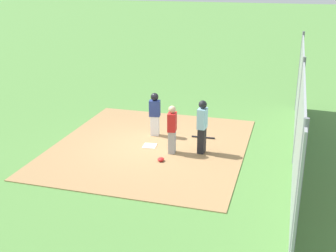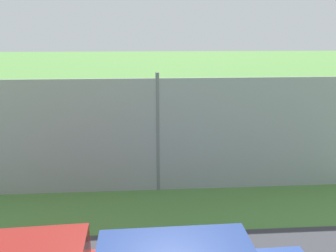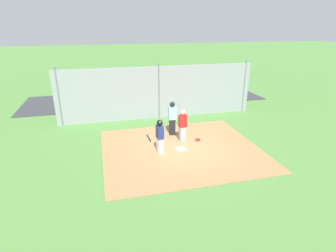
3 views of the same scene
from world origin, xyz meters
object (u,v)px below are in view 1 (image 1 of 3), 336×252
object	(u,v)px
baseball_bat	(203,137)
runner	(155,112)
umpire	(202,126)
baseball	(156,134)
catcher_mask	(161,159)
catcher	(172,129)
home_plate	(150,146)

from	to	relation	value
baseball_bat	runner	bearing A→B (deg)	4.90
umpire	baseball	distance (m)	2.38
runner	baseball_bat	size ratio (longest dim) A/B	1.90
catcher_mask	runner	bearing A→B (deg)	22.32
catcher	baseball	size ratio (longest dim) A/B	21.79
umpire	baseball_bat	xyz separation A→B (m)	(1.30, 0.21, -0.91)
umpire	baseball_bat	distance (m)	1.60
catcher	catcher_mask	distance (m)	1.10
catcher_mask	baseball	bearing A→B (deg)	21.67
home_plate	runner	size ratio (longest dim) A/B	0.28
home_plate	baseball	distance (m)	1.03
baseball_bat	catcher_mask	xyz separation A→B (m)	(-2.33, 0.88, 0.03)
catcher	runner	bearing A→B (deg)	-59.65
catcher	catcher_mask	xyz separation A→B (m)	(-0.76, 0.15, -0.78)
home_plate	umpire	bearing A→B (deg)	-91.64
home_plate	catcher	world-z (taller)	catcher
runner	baseball_bat	world-z (taller)	runner
baseball_bat	baseball	xyz separation A→B (m)	(-0.22, 1.71, 0.01)
catcher	umpire	distance (m)	0.98
catcher_mask	baseball_bat	bearing A→B (deg)	-20.61
home_plate	runner	world-z (taller)	runner
home_plate	catcher	distance (m)	1.25
home_plate	catcher_mask	size ratio (longest dim) A/B	1.83
baseball_bat	baseball	size ratio (longest dim) A/B	11.29
home_plate	baseball_bat	world-z (taller)	baseball_bat
baseball_bat	umpire	bearing A→B (deg)	97.66
umpire	baseball	world-z (taller)	umpire
umpire	home_plate	bearing A→B (deg)	3.06
catcher	umpire	bearing A→B (deg)	-169.90
umpire	baseball_bat	size ratio (longest dim) A/B	2.14
umpire	catcher_mask	xyz separation A→B (m)	(-1.03, 1.08, -0.88)
catcher	umpire	world-z (taller)	umpire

